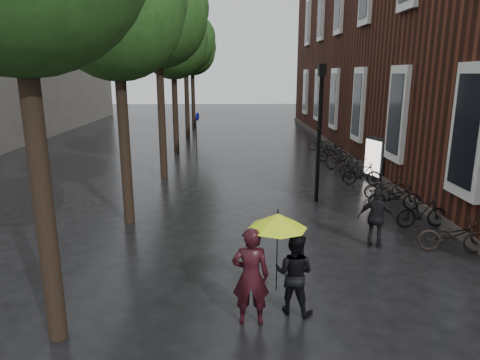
{
  "coord_description": "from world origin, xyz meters",
  "views": [
    {
      "loc": [
        -0.98,
        -5.7,
        4.5
      ],
      "look_at": [
        -0.66,
        6.77,
        1.38
      ],
      "focal_mm": 32.0,
      "sensor_mm": 36.0,
      "label": 1
    }
  ],
  "objects_px": {
    "pedestrian_walking": "(377,218)",
    "ad_lightbox": "(376,159)",
    "person_burgundy": "(251,276)",
    "lamp_post": "(320,120)",
    "parked_bicycles": "(361,172)",
    "person_black": "(294,273)"
  },
  "relations": [
    {
      "from": "parked_bicycles",
      "to": "ad_lightbox",
      "type": "relative_size",
      "value": 8.56
    },
    {
      "from": "pedestrian_walking",
      "to": "parked_bicycles",
      "type": "relative_size",
      "value": 0.1
    },
    {
      "from": "person_burgundy",
      "to": "person_black",
      "type": "relative_size",
      "value": 1.17
    },
    {
      "from": "lamp_post",
      "to": "parked_bicycles",
      "type": "bearing_deg",
      "value": 48.6
    },
    {
      "from": "person_black",
      "to": "pedestrian_walking",
      "type": "xyz_separation_m",
      "value": [
        2.65,
        3.13,
        0.01
      ]
    },
    {
      "from": "pedestrian_walking",
      "to": "ad_lightbox",
      "type": "xyz_separation_m",
      "value": [
        2.42,
        7.3,
        0.12
      ]
    },
    {
      "from": "person_black",
      "to": "person_burgundy",
      "type": "bearing_deg",
      "value": 48.06
    },
    {
      "from": "ad_lightbox",
      "to": "person_black",
      "type": "bearing_deg",
      "value": -133.31
    },
    {
      "from": "person_burgundy",
      "to": "ad_lightbox",
      "type": "height_order",
      "value": "person_burgundy"
    },
    {
      "from": "person_black",
      "to": "parked_bicycles",
      "type": "xyz_separation_m",
      "value": [
        4.38,
        10.13,
        -0.36
      ]
    },
    {
      "from": "person_burgundy",
      "to": "person_black",
      "type": "height_order",
      "value": "person_burgundy"
    },
    {
      "from": "pedestrian_walking",
      "to": "lamp_post",
      "type": "distance_m",
      "value": 4.76
    },
    {
      "from": "ad_lightbox",
      "to": "pedestrian_walking",
      "type": "bearing_deg",
      "value": -125.74
    },
    {
      "from": "lamp_post",
      "to": "pedestrian_walking",
      "type": "bearing_deg",
      "value": -80.15
    },
    {
      "from": "ad_lightbox",
      "to": "lamp_post",
      "type": "distance_m",
      "value": 4.84
    },
    {
      "from": "parked_bicycles",
      "to": "lamp_post",
      "type": "height_order",
      "value": "lamp_post"
    },
    {
      "from": "person_burgundy",
      "to": "pedestrian_walking",
      "type": "bearing_deg",
      "value": -133.28
    },
    {
      "from": "parked_bicycles",
      "to": "lamp_post",
      "type": "distance_m",
      "value": 4.47
    },
    {
      "from": "pedestrian_walking",
      "to": "ad_lightbox",
      "type": "bearing_deg",
      "value": -84.85
    },
    {
      "from": "person_burgundy",
      "to": "ad_lightbox",
      "type": "xyz_separation_m",
      "value": [
        5.92,
        10.8,
        -0.0
      ]
    },
    {
      "from": "parked_bicycles",
      "to": "ad_lightbox",
      "type": "xyz_separation_m",
      "value": [
        0.68,
        0.3,
        0.49
      ]
    },
    {
      "from": "person_burgundy",
      "to": "parked_bicycles",
      "type": "height_order",
      "value": "person_burgundy"
    }
  ]
}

